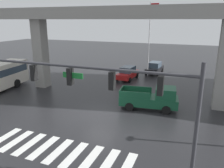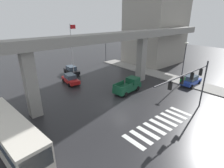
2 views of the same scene
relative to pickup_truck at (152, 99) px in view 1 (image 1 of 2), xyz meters
The scene contains 8 objects.
ground_plane 4.80m from the pickup_truck, 147.81° to the right, with size 120.00×120.00×0.00m, color #232326.
crosswalk_stripes 9.67m from the pickup_truck, 114.41° to the right, with size 9.35×2.80×0.01m.
elevated_overpass 8.18m from the pickup_truck, 148.65° to the left, with size 53.07×2.29×9.00m.
pickup_truck is the anchor object (origin of this frame).
sedan_red 10.64m from the pickup_truck, 119.09° to the left, with size 2.26×4.44×1.72m.
sedan_black 14.15m from the pickup_truck, 99.75° to the left, with size 2.22×4.42×1.72m.
traffic_signal_mast 10.32m from the pickup_truck, 89.86° to the right, with size 10.89×0.32×6.20m.
flagpole 13.20m from the pickup_truck, 103.70° to the left, with size 1.16×0.12×9.98m.
Camera 1 is at (7.42, -16.32, 7.77)m, focal length 35.89 mm.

